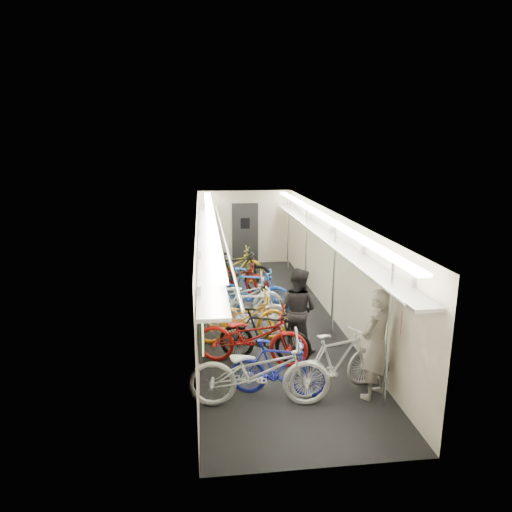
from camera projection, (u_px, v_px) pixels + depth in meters
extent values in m
plane|color=black|center=(266.00, 318.00, 10.39)|extent=(10.00, 10.00, 0.00)
plane|color=white|center=(267.00, 213.00, 9.82)|extent=(10.00, 10.00, 0.00)
plane|color=beige|center=(198.00, 269.00, 9.93)|extent=(0.00, 10.00, 10.00)
plane|color=beige|center=(332.00, 265.00, 10.27)|extent=(0.00, 10.00, 10.00)
plane|color=beige|center=(245.00, 227.00, 14.92)|extent=(3.00, 0.00, 3.00)
plane|color=beige|center=(327.00, 379.00, 5.28)|extent=(3.00, 0.00, 3.00)
cube|color=black|center=(200.00, 322.00, 6.84)|extent=(0.06, 1.10, 0.80)
cube|color=#83C355|center=(202.00, 322.00, 6.84)|extent=(0.02, 0.96, 0.66)
cube|color=black|center=(200.00, 280.00, 8.96)|extent=(0.06, 1.10, 0.80)
cube|color=#83C355|center=(202.00, 280.00, 8.96)|extent=(0.02, 0.96, 0.66)
cube|color=black|center=(200.00, 254.00, 11.08)|extent=(0.06, 1.10, 0.80)
cube|color=#83C355|center=(202.00, 254.00, 11.08)|extent=(0.02, 0.96, 0.66)
cube|color=black|center=(200.00, 236.00, 13.20)|extent=(0.06, 1.10, 0.80)
cube|color=#83C355|center=(201.00, 236.00, 13.21)|extent=(0.02, 0.96, 0.66)
cube|color=yellow|center=(200.00, 295.00, 7.89)|extent=(0.02, 0.22, 0.30)
cube|color=yellow|center=(200.00, 263.00, 10.01)|extent=(0.02, 0.22, 0.30)
cube|color=yellow|center=(200.00, 243.00, 12.13)|extent=(0.02, 0.22, 0.30)
cube|color=black|center=(245.00, 234.00, 14.91)|extent=(0.85, 0.08, 2.00)
cube|color=#999BA0|center=(207.00, 236.00, 9.78)|extent=(0.40, 9.70, 0.05)
cube|color=#999BA0|center=(324.00, 234.00, 10.08)|extent=(0.40, 9.70, 0.05)
cylinder|color=silver|center=(223.00, 232.00, 9.80)|extent=(0.04, 9.70, 0.04)
cylinder|color=silver|center=(309.00, 230.00, 10.02)|extent=(0.04, 9.70, 0.04)
cube|color=white|center=(211.00, 217.00, 9.69)|extent=(0.18, 9.60, 0.04)
cube|color=white|center=(321.00, 215.00, 9.97)|extent=(0.18, 9.60, 0.04)
cylinder|color=silver|center=(389.00, 333.00, 6.58)|extent=(0.05, 0.05, 2.38)
cylinder|color=silver|center=(334.00, 278.00, 9.28)|extent=(0.05, 0.05, 2.38)
cylinder|color=silver|center=(306.00, 250.00, 11.69)|extent=(0.05, 0.05, 2.38)
cylinder|color=silver|center=(288.00, 232.00, 14.10)|extent=(0.05, 0.05, 2.38)
imported|color=silver|center=(259.00, 371.00, 6.79)|extent=(2.19, 0.94, 1.12)
imported|color=#192199|center=(278.00, 368.00, 7.06)|extent=(1.62, 0.85, 0.94)
imported|color=#9D1511|center=(252.00, 336.00, 8.09)|extent=(2.13, 1.26, 1.06)
imported|color=black|center=(264.00, 335.00, 8.17)|extent=(1.77, 1.07, 1.03)
imported|color=orange|center=(242.00, 318.00, 9.06)|extent=(1.89, 0.75, 0.98)
imported|color=white|center=(249.00, 311.00, 9.34)|extent=(1.77, 0.66, 1.04)
imported|color=silver|center=(238.00, 298.00, 10.13)|extent=(2.02, 0.78, 1.05)
imported|color=#1B4AA7|center=(252.00, 291.00, 10.50)|extent=(1.91, 1.05, 1.10)
imported|color=maroon|center=(234.00, 279.00, 11.75)|extent=(1.91, 0.98, 0.96)
imported|color=black|center=(236.00, 273.00, 11.85)|extent=(2.01, 0.97, 1.17)
imported|color=#BBA611|center=(229.00, 265.00, 12.89)|extent=(1.96, 0.70, 1.03)
imported|color=silver|center=(337.00, 362.00, 7.15)|extent=(1.78, 0.98, 1.03)
imported|color=#5A5B5F|center=(231.00, 263.00, 13.31)|extent=(1.88, 1.17, 0.93)
imported|color=gray|center=(376.00, 344.00, 6.95)|extent=(0.77, 0.72, 1.76)
imported|color=black|center=(297.00, 310.00, 8.58)|extent=(1.00, 0.98, 1.63)
cube|color=#B11711|center=(409.00, 321.00, 6.78)|extent=(0.28, 0.19, 0.38)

